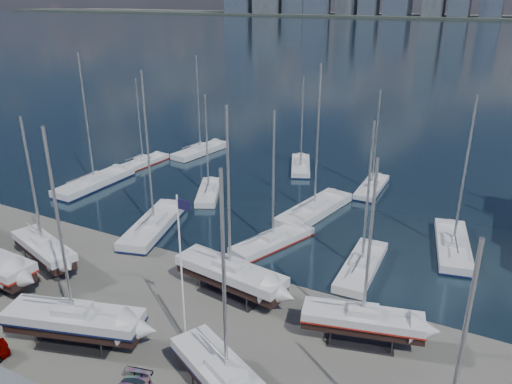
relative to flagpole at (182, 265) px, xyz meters
The scene contains 20 objects.
ground 8.48m from the flagpole, 162.70° to the left, with size 1400.00×1400.00×0.00m, color #605E59.
water 311.56m from the flagpole, 90.85° to the left, with size 1400.00×600.00×0.40m, color #1A2F3C.
far_shore 571.49m from the flagpole, 90.46° to the left, with size 1400.00×80.00×2.20m, color #2D332D.
sailboat_cradle_2 19.56m from the flagpole, 169.46° to the left, with size 9.15×4.93×14.51m.
sailboat_cradle_3 9.52m from the flagpole, 155.51° to the right, with size 10.63×5.71×16.51m.
sailboat_cradle_4 8.90m from the flagpole, 95.00° to the left, with size 10.42×4.18×16.49m.
sailboat_cradle_5 8.12m from the flagpole, 32.34° to the right, with size 9.99×6.82×15.84m.
sailboat_cradle_6 13.77m from the flagpole, 30.30° to the left, with size 9.17×4.54×14.40m.
sailboat_moored_0 37.54m from the flagpole, 144.48° to the left, with size 3.60×12.30×18.32m.
sailboat_moored_1 44.11m from the flagpole, 133.68° to the left, with size 3.20×9.24×13.57m.
sailboat_moored_2 48.46m from the flagpole, 122.41° to the left, with size 4.52×11.10×16.29m.
sailboat_moored_3 21.72m from the flagpole, 134.93° to the left, with size 6.44×12.54×18.05m.
sailboat_moored_4 30.43m from the flagpole, 119.63° to the left, with size 6.23×9.19×13.59m.
sailboat_moored_5 42.44m from the flagpole, 101.49° to the left, with size 6.13×9.76×14.17m.
sailboat_moored_6 18.63m from the flagpole, 94.79° to the left, with size 6.01×10.18×14.71m.
sailboat_moored_7 27.51m from the flagpole, 91.16° to the left, with size 5.54×12.46×18.18m.
sailboat_moored_8 38.04m from the flagpole, 84.81° to the left, with size 2.82×9.34×13.87m.
sailboat_moored_9 19.62m from the flagpole, 63.80° to the left, with size 3.14×10.03×15.01m.
sailboat_moored_10 29.77m from the flagpole, 58.57° to the left, with size 5.19×11.42×16.49m.
flagpole is the anchor object (origin of this frame).
Camera 1 is at (22.91, -35.46, 24.11)m, focal length 35.00 mm.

